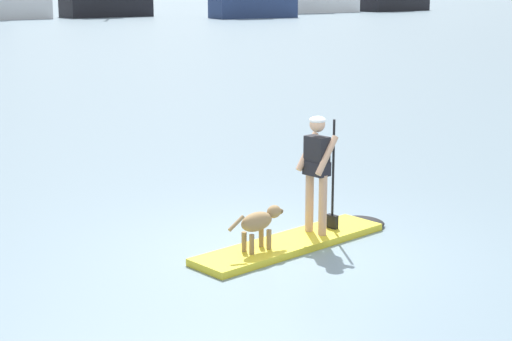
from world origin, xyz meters
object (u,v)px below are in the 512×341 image
at_px(person_paddler, 317,166).
at_px(moored_boat_center, 104,0).
at_px(paddleboard, 302,240).
at_px(moored_boat_far_starboard, 252,3).
at_px(dog, 259,222).

relative_size(person_paddler, moored_boat_center, 0.13).
relative_size(paddleboard, moored_boat_center, 0.27).
relative_size(paddleboard, moored_boat_far_starboard, 0.42).
height_order(person_paddler, dog, person_paddler).
relative_size(person_paddler, dog, 1.75).
bearing_deg(person_paddler, dog, -166.35).
bearing_deg(moored_boat_far_starboard, person_paddler, -117.87).
distance_m(paddleboard, person_paddler, 1.08).
bearing_deg(paddleboard, moored_boat_far_starboard, 61.95).
distance_m(person_paddler, moored_boat_center, 74.26).
bearing_deg(person_paddler, moored_boat_center, 73.46).
xyz_separation_m(moored_boat_center, moored_boat_far_starboard, (11.78, -8.93, -0.24)).
distance_m(person_paddler, moored_boat_far_starboard, 70.42).
distance_m(dog, moored_boat_far_starboard, 71.18).
bearing_deg(moored_boat_center, dog, -107.28).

